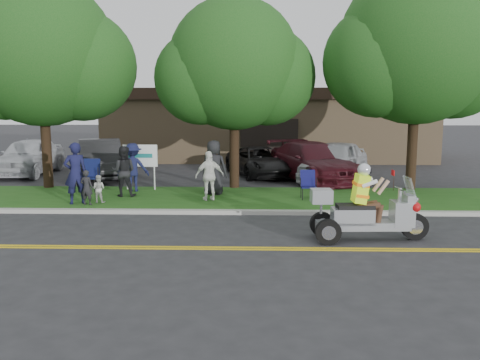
{
  "coord_description": "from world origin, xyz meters",
  "views": [
    {
      "loc": [
        1.28,
        -11.63,
        3.31
      ],
      "look_at": [
        0.87,
        2.0,
        1.19
      ],
      "focal_mm": 38.0,
      "sensor_mm": 36.0,
      "label": 1
    }
  ],
  "objects_px": {
    "spectator_adult_left": "(76,173)",
    "parked_car_far_left": "(29,156)",
    "spectator_adult_mid": "(123,171)",
    "lawn_chair_a": "(91,173)",
    "parked_car_mid": "(260,162)",
    "parked_car_right": "(313,162)",
    "parked_car_far_right": "(334,161)",
    "parked_car_left": "(100,159)",
    "lawn_chair_b": "(308,183)",
    "trike_scooter": "(364,214)",
    "spectator_adult_right": "(210,176)"
  },
  "relations": [
    {
      "from": "spectator_adult_right",
      "to": "parked_car_far_right",
      "type": "height_order",
      "value": "spectator_adult_right"
    },
    {
      "from": "lawn_chair_a",
      "to": "parked_car_far_left",
      "type": "distance_m",
      "value": 6.43
    },
    {
      "from": "trike_scooter",
      "to": "lawn_chair_b",
      "type": "relative_size",
      "value": 3.02
    },
    {
      "from": "trike_scooter",
      "to": "spectator_adult_left",
      "type": "relative_size",
      "value": 1.47
    },
    {
      "from": "lawn_chair_a",
      "to": "parked_car_far_right",
      "type": "bearing_deg",
      "value": 21.5
    },
    {
      "from": "trike_scooter",
      "to": "parked_car_far_left",
      "type": "distance_m",
      "value": 16.75
    },
    {
      "from": "lawn_chair_b",
      "to": "parked_car_right",
      "type": "distance_m",
      "value": 4.43
    },
    {
      "from": "trike_scooter",
      "to": "parked_car_far_left",
      "type": "bearing_deg",
      "value": 137.39
    },
    {
      "from": "parked_car_mid",
      "to": "parked_car_far_right",
      "type": "distance_m",
      "value": 3.38
    },
    {
      "from": "lawn_chair_b",
      "to": "parked_car_left",
      "type": "xyz_separation_m",
      "value": [
        -8.54,
        5.21,
        0.19
      ]
    },
    {
      "from": "lawn_chair_b",
      "to": "parked_car_right",
      "type": "xyz_separation_m",
      "value": [
        0.67,
        4.38,
        0.17
      ]
    },
    {
      "from": "parked_car_left",
      "to": "parked_car_far_left",
      "type": "bearing_deg",
      "value": 149.02
    },
    {
      "from": "trike_scooter",
      "to": "parked_car_mid",
      "type": "xyz_separation_m",
      "value": [
        -2.39,
        10.56,
        -0.01
      ]
    },
    {
      "from": "lawn_chair_a",
      "to": "parked_car_right",
      "type": "height_order",
      "value": "parked_car_right"
    },
    {
      "from": "trike_scooter",
      "to": "parked_car_left",
      "type": "bearing_deg",
      "value": 130.43
    },
    {
      "from": "spectator_adult_mid",
      "to": "parked_car_mid",
      "type": "xyz_separation_m",
      "value": [
        4.68,
        5.62,
        -0.32
      ]
    },
    {
      "from": "lawn_chair_b",
      "to": "parked_car_far_right",
      "type": "height_order",
      "value": "parked_car_far_right"
    },
    {
      "from": "lawn_chair_b",
      "to": "spectator_adult_mid",
      "type": "distance_m",
      "value": 6.23
    },
    {
      "from": "parked_car_far_left",
      "to": "lawn_chair_a",
      "type": "bearing_deg",
      "value": -49.34
    },
    {
      "from": "lawn_chair_a",
      "to": "parked_car_mid",
      "type": "bearing_deg",
      "value": 39.03
    },
    {
      "from": "spectator_adult_right",
      "to": "parked_car_mid",
      "type": "bearing_deg",
      "value": -124.67
    },
    {
      "from": "spectator_adult_right",
      "to": "trike_scooter",
      "type": "bearing_deg",
      "value": 113.97
    },
    {
      "from": "spectator_adult_left",
      "to": "lawn_chair_b",
      "type": "bearing_deg",
      "value": 161.28
    },
    {
      "from": "spectator_adult_left",
      "to": "parked_car_far_left",
      "type": "bearing_deg",
      "value": -83.61
    },
    {
      "from": "lawn_chair_b",
      "to": "spectator_adult_mid",
      "type": "height_order",
      "value": "spectator_adult_mid"
    },
    {
      "from": "parked_car_far_right",
      "to": "lawn_chair_b",
      "type": "bearing_deg",
      "value": -84.34
    },
    {
      "from": "spectator_adult_right",
      "to": "parked_car_mid",
      "type": "distance_m",
      "value": 6.47
    },
    {
      "from": "spectator_adult_right",
      "to": "parked_car_right",
      "type": "bearing_deg",
      "value": -148.64
    },
    {
      "from": "trike_scooter",
      "to": "parked_car_mid",
      "type": "distance_m",
      "value": 10.83
    },
    {
      "from": "spectator_adult_mid",
      "to": "spectator_adult_right",
      "type": "distance_m",
      "value": 3.04
    },
    {
      "from": "lawn_chair_b",
      "to": "spectator_adult_left",
      "type": "xyz_separation_m",
      "value": [
        -7.39,
        -1.08,
        0.44
      ]
    },
    {
      "from": "spectator_adult_mid",
      "to": "parked_car_mid",
      "type": "height_order",
      "value": "spectator_adult_mid"
    },
    {
      "from": "parked_car_left",
      "to": "parked_car_right",
      "type": "relative_size",
      "value": 0.9
    },
    {
      "from": "lawn_chair_a",
      "to": "parked_car_far_right",
      "type": "relative_size",
      "value": 0.23
    },
    {
      "from": "parked_car_mid",
      "to": "spectator_adult_mid",
      "type": "bearing_deg",
      "value": -148.54
    },
    {
      "from": "spectator_adult_mid",
      "to": "parked_car_left",
      "type": "relative_size",
      "value": 0.34
    },
    {
      "from": "trike_scooter",
      "to": "spectator_adult_mid",
      "type": "height_order",
      "value": "trike_scooter"
    },
    {
      "from": "spectator_adult_left",
      "to": "parked_car_left",
      "type": "xyz_separation_m",
      "value": [
        -1.15,
        6.29,
        -0.25
      ]
    },
    {
      "from": "trike_scooter",
      "to": "spectator_adult_right",
      "type": "height_order",
      "value": "trike_scooter"
    },
    {
      "from": "spectator_adult_right",
      "to": "parked_car_mid",
      "type": "height_order",
      "value": "spectator_adult_right"
    },
    {
      "from": "trike_scooter",
      "to": "spectator_adult_right",
      "type": "distance_m",
      "value": 5.96
    },
    {
      "from": "spectator_adult_left",
      "to": "spectator_adult_mid",
      "type": "relative_size",
      "value": 1.13
    },
    {
      "from": "parked_car_mid",
      "to": "trike_scooter",
      "type": "bearing_deg",
      "value": -96.05
    },
    {
      "from": "lawn_chair_a",
      "to": "lawn_chair_b",
      "type": "relative_size",
      "value": 1.22
    },
    {
      "from": "lawn_chair_a",
      "to": "parked_car_far_left",
      "type": "bearing_deg",
      "value": 134.98
    },
    {
      "from": "spectator_adult_left",
      "to": "parked_car_right",
      "type": "distance_m",
      "value": 9.74
    },
    {
      "from": "trike_scooter",
      "to": "parked_car_left",
      "type": "distance_m",
      "value": 13.67
    },
    {
      "from": "spectator_adult_left",
      "to": "parked_car_mid",
      "type": "distance_m",
      "value": 9.07
    },
    {
      "from": "spectator_adult_right",
      "to": "lawn_chair_b",
      "type": "bearing_deg",
      "value": 167.67
    },
    {
      "from": "spectator_adult_right",
      "to": "parked_car_far_right",
      "type": "distance_m",
      "value": 6.82
    }
  ]
}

